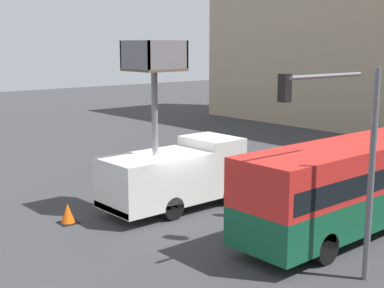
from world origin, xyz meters
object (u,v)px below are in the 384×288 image
object	(u,v)px
traffic_light_pole	(338,134)
traffic_cone_near_truck	(68,214)
utility_truck	(175,171)
city_bus	(356,180)
road_worker_near_truck	(100,184)
road_worker_directing	(244,195)

from	to	relation	value
traffic_light_pole	traffic_cone_near_truck	distance (m)	10.50
traffic_light_pole	traffic_cone_near_truck	world-z (taller)	traffic_light_pole
utility_truck	city_bus	world-z (taller)	utility_truck
city_bus	traffic_cone_near_truck	xyz separation A→B (m)	(-7.52, -7.50, -1.54)
traffic_light_pole	road_worker_near_truck	distance (m)	10.76
traffic_light_pole	road_worker_near_truck	world-z (taller)	traffic_light_pole
road_worker_directing	traffic_cone_near_truck	world-z (taller)	road_worker_directing
utility_truck	road_worker_directing	world-z (taller)	utility_truck
road_worker_near_truck	road_worker_directing	xyz separation A→B (m)	(5.04, 3.43, -0.03)
city_bus	road_worker_directing	distance (m)	4.26
utility_truck	traffic_cone_near_truck	bearing A→B (deg)	-105.66
utility_truck	traffic_light_pole	size ratio (longest dim) A/B	1.12
road_worker_near_truck	city_bus	bearing A→B (deg)	125.58
road_worker_near_truck	road_worker_directing	world-z (taller)	road_worker_near_truck
city_bus	traffic_cone_near_truck	size ratio (longest dim) A/B	13.75
utility_truck	road_worker_directing	xyz separation A→B (m)	(2.65, 1.32, -0.68)
utility_truck	city_bus	size ratio (longest dim) A/B	0.64
utility_truck	road_worker_directing	size ratio (longest dim) A/B	3.79
road_worker_directing	traffic_cone_near_truck	bearing A→B (deg)	-86.08
road_worker_near_truck	traffic_cone_near_truck	distance (m)	2.52
city_bus	traffic_light_pole	xyz separation A→B (m)	(1.37, -3.33, 2.19)
city_bus	road_worker_near_truck	size ratio (longest dim) A/B	5.78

